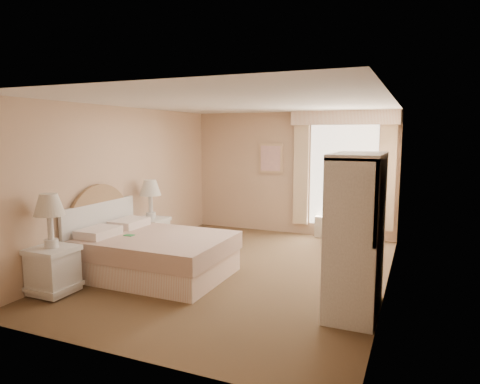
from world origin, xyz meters
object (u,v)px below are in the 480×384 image
at_px(nightstand_near, 52,257).
at_px(nightstand_far, 151,225).
at_px(bed, 151,252).
at_px(round_table, 345,220).
at_px(cafe_chair, 334,216).
at_px(armoire, 356,247).

bearing_deg(nightstand_near, nightstand_far, 90.00).
relative_size(bed, round_table, 2.78).
distance_m(round_table, cafe_chair, 0.40).
distance_m(bed, cafe_chair, 3.67).
bearing_deg(nightstand_near, bed, 57.93).
distance_m(bed, round_table, 3.60).
bearing_deg(nightstand_far, bed, -55.55).
xyz_separation_m(nightstand_far, armoire, (3.65, -1.20, 0.29)).
bearing_deg(armoire, round_table, 101.48).
bearing_deg(round_table, armoire, -78.52).
xyz_separation_m(round_table, armoire, (0.59, -2.89, 0.27)).
relative_size(nightstand_far, round_table, 1.67).
distance_m(nightstand_near, nightstand_far, 2.19).
relative_size(bed, armoire, 1.13).
distance_m(nightstand_far, cafe_chair, 3.43).
bearing_deg(armoire, bed, 176.89).
bearing_deg(armoire, nightstand_near, -164.94).
xyz_separation_m(cafe_chair, armoire, (0.85, -3.18, 0.27)).
relative_size(nightstand_near, cafe_chair, 1.52).
height_order(nightstand_near, armoire, armoire).
height_order(bed, armoire, armoire).
bearing_deg(bed, armoire, -3.11).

